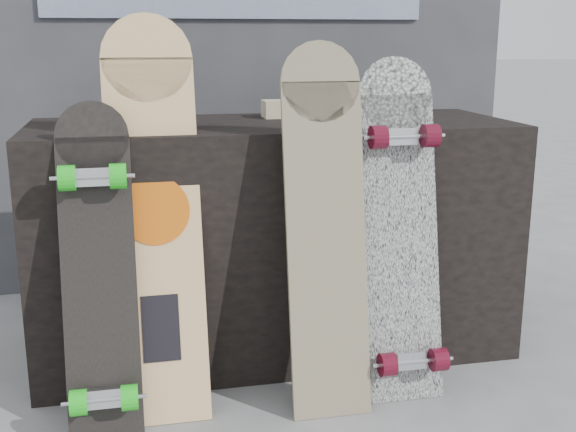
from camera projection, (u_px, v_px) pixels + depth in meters
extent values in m
plane|color=slate|center=(307.00, 413.00, 2.13)|extent=(60.00, 60.00, 0.00)
cube|color=black|center=(274.00, 237.00, 2.50)|extent=(1.60, 0.60, 0.80)
cube|color=#333338|center=(235.00, 31.00, 3.14)|extent=(2.40, 0.20, 2.20)
cube|color=#3D3266|center=(165.00, 110.00, 2.31)|extent=(0.18, 0.12, 0.10)
cube|color=#3D3266|center=(384.00, 100.00, 2.56)|extent=(0.14, 0.14, 0.12)
cube|color=#D1B78C|center=(294.00, 109.00, 2.55)|extent=(0.22, 0.10, 0.06)
cube|color=beige|center=(156.00, 240.00, 2.08)|extent=(0.26, 0.30, 1.02)
cylinder|color=beige|center=(147.00, 58.00, 2.09)|extent=(0.26, 0.09, 0.26)
cylinder|color=#DD5E0D|center=(155.00, 211.00, 2.07)|extent=(0.20, 0.06, 0.19)
cube|color=black|center=(161.00, 328.00, 2.06)|extent=(0.11, 0.05, 0.18)
cube|color=beige|center=(327.00, 251.00, 2.08)|extent=(0.23, 0.20, 0.96)
cylinder|color=beige|center=(320.00, 82.00, 2.05)|extent=(0.23, 0.06, 0.23)
cube|color=white|center=(401.00, 248.00, 2.19)|extent=(0.23, 0.21, 0.91)
cylinder|color=white|center=(395.00, 95.00, 2.17)|extent=(0.23, 0.06, 0.23)
cube|color=silver|center=(411.00, 360.00, 2.16)|extent=(0.09, 0.04, 0.06)
cylinder|color=#510B1C|center=(387.00, 365.00, 2.12)|extent=(0.04, 0.07, 0.07)
cylinder|color=#510B1C|center=(439.00, 359.00, 2.16)|extent=(0.05, 0.07, 0.07)
cube|color=silver|center=(402.00, 137.00, 2.13)|extent=(0.09, 0.04, 0.06)
cylinder|color=#510B1C|center=(378.00, 137.00, 2.10)|extent=(0.04, 0.07, 0.07)
cylinder|color=#510B1C|center=(430.00, 136.00, 2.13)|extent=(0.05, 0.07, 0.07)
cube|color=black|center=(100.00, 287.00, 2.00)|extent=(0.20, 0.23, 0.81)
cylinder|color=black|center=(92.00, 137.00, 2.01)|extent=(0.20, 0.07, 0.20)
cube|color=silver|center=(105.00, 398.00, 1.96)|extent=(0.09, 0.04, 0.06)
cylinder|color=#1DCB1C|center=(79.00, 403.00, 1.92)|extent=(0.04, 0.07, 0.07)
cylinder|color=#1DCB1C|center=(130.00, 397.00, 1.95)|extent=(0.04, 0.07, 0.07)
cube|color=silver|center=(93.00, 178.00, 1.97)|extent=(0.09, 0.04, 0.06)
cylinder|color=#1DCB1C|center=(67.00, 178.00, 1.93)|extent=(0.04, 0.07, 0.07)
cylinder|color=#1DCB1C|center=(118.00, 176.00, 1.96)|extent=(0.04, 0.07, 0.07)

